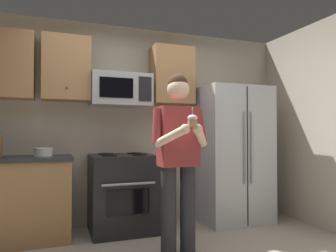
{
  "coord_description": "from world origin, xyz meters",
  "views": [
    {
      "loc": [
        -0.92,
        -2.41,
        1.18
      ],
      "look_at": [
        0.11,
        0.44,
        1.25
      ],
      "focal_mm": 33.66,
      "sensor_mm": 36.0,
      "label": 1
    }
  ],
  "objects_px": {
    "microwave": "(121,90)",
    "person": "(179,152)",
    "cupcake": "(192,120)",
    "oven_range": "(122,193)",
    "refrigerator": "(232,154)",
    "bowl_large_white": "(43,152)"
  },
  "relations": [
    {
      "from": "person",
      "to": "cupcake",
      "type": "height_order",
      "value": "person"
    },
    {
      "from": "oven_range",
      "to": "person",
      "type": "distance_m",
      "value": 1.13
    },
    {
      "from": "person",
      "to": "oven_range",
      "type": "bearing_deg",
      "value": 111.33
    },
    {
      "from": "cupcake",
      "to": "microwave",
      "type": "bearing_deg",
      "value": 104.74
    },
    {
      "from": "oven_range",
      "to": "refrigerator",
      "type": "distance_m",
      "value": 1.56
    },
    {
      "from": "oven_range",
      "to": "microwave",
      "type": "relative_size",
      "value": 1.26
    },
    {
      "from": "oven_range",
      "to": "refrigerator",
      "type": "height_order",
      "value": "refrigerator"
    },
    {
      "from": "refrigerator",
      "to": "cupcake",
      "type": "bearing_deg",
      "value": -133.11
    },
    {
      "from": "microwave",
      "to": "cupcake",
      "type": "bearing_deg",
      "value": -75.26
    },
    {
      "from": "refrigerator",
      "to": "person",
      "type": "height_order",
      "value": "refrigerator"
    },
    {
      "from": "microwave",
      "to": "refrigerator",
      "type": "xyz_separation_m",
      "value": [
        1.5,
        -0.16,
        -0.82
      ]
    },
    {
      "from": "oven_range",
      "to": "person",
      "type": "relative_size",
      "value": 0.53
    },
    {
      "from": "cupcake",
      "to": "oven_range",
      "type": "bearing_deg",
      "value": 106.08
    },
    {
      "from": "microwave",
      "to": "cupcake",
      "type": "distance_m",
      "value": 1.48
    },
    {
      "from": "microwave",
      "to": "refrigerator",
      "type": "bearing_deg",
      "value": -6.03
    },
    {
      "from": "person",
      "to": "microwave",
      "type": "bearing_deg",
      "value": 109.08
    },
    {
      "from": "microwave",
      "to": "bowl_large_white",
      "type": "bearing_deg",
      "value": -176.69
    },
    {
      "from": "microwave",
      "to": "bowl_large_white",
      "type": "xyz_separation_m",
      "value": [
        -0.9,
        -0.05,
        -0.75
      ]
    },
    {
      "from": "oven_range",
      "to": "person",
      "type": "height_order",
      "value": "person"
    },
    {
      "from": "cupcake",
      "to": "bowl_large_white",
      "type": "bearing_deg",
      "value": 133.54
    },
    {
      "from": "microwave",
      "to": "person",
      "type": "distance_m",
      "value": 1.32
    },
    {
      "from": "oven_range",
      "to": "person",
      "type": "xyz_separation_m",
      "value": [
        0.36,
        -0.93,
        0.53
      ]
    }
  ]
}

